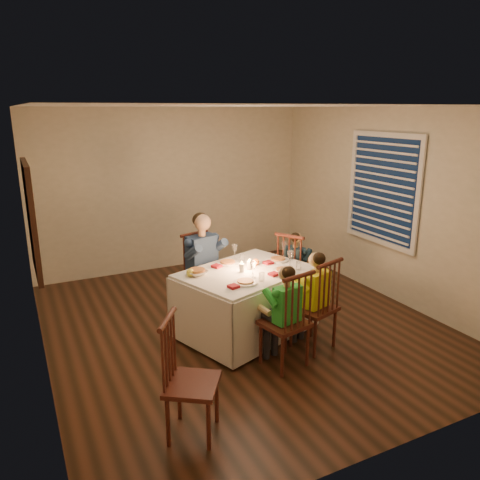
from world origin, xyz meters
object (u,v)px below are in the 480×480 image
chair_near_left (283,364)px  serving_bowl (197,273)px  dining_table (246,289)px  chair_adult (205,312)px  chair_near_right (312,346)px  chair_extra (194,433)px  chair_end (294,307)px  child_teal (294,307)px  adult (205,312)px  child_green (283,364)px  child_yellow (312,346)px

chair_near_left → serving_bowl: 1.37m
dining_table → chair_near_left: dining_table is taller
chair_adult → chair_near_right: 1.57m
chair_near_right → chair_extra: size_ratio=1.02×
chair_adult → chair_extra: 2.37m
chair_near_right → chair_extra: bearing=7.2°
chair_extra → serving_bowl: serving_bowl is taller
dining_table → serving_bowl: serving_bowl is taller
chair_adult → chair_end: size_ratio=1.00×
chair_adult → chair_near_left: (0.25, -1.56, 0.00)m
chair_near_left → child_teal: (0.89, 1.19, 0.00)m
child_teal → chair_extra: bearing=101.6°
chair_near_right → dining_table: bearing=-69.7°
chair_adult → adult: size_ratio=0.79×
chair_end → child_green: (-0.89, -1.19, 0.00)m
child_yellow → chair_near_left: bearing=3.3°
dining_table → child_yellow: bearing=-71.7°
dining_table → adult: dining_table is taller
chair_end → child_green: child_green is taller
chair_adult → serving_bowl: 1.06m
child_teal → child_green: bearing=114.6°
chair_end → chair_extra: (-2.12, -1.78, 0.00)m
adult → dining_table: bearing=-86.8°
chair_near_left → chair_extra: bearing=14.7°
adult → serving_bowl: serving_bowl is taller
chair_end → serving_bowl: (-1.47, -0.24, 0.80)m
dining_table → adult: bearing=88.8°
child_teal → serving_bowl: size_ratio=4.63×
chair_near_left → chair_near_right: bearing=-170.7°
serving_bowl → chair_near_left: bearing=-58.8°
chair_extra → child_green: child_green is taller
adult → serving_bowl: bearing=-132.3°
chair_adult → child_teal: (1.15, -0.38, 0.00)m
chair_near_left → child_yellow: size_ratio=0.95×
child_green → chair_adult: bearing=-92.0°
chair_near_left → adult: size_ratio=0.79×
serving_bowl → adult: bearing=62.4°
chair_adult → serving_bowl: bearing=-132.3°
chair_adult → chair_near_right: same height
chair_near_left → child_teal: chair_near_left is taller
chair_end → adult: size_ratio=0.79×
serving_bowl → chair_adult: bearing=62.4°
child_yellow → serving_bowl: size_ratio=4.94×
chair_end → child_green: bearing=114.6°
child_green → child_teal: size_ratio=1.04×
chair_end → child_yellow: child_yellow is taller
chair_near_left → chair_end: 1.49m
chair_near_right → chair_end: bearing=-129.2°
dining_table → serving_bowl: 0.62m
chair_adult → chair_extra: chair_adult is taller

